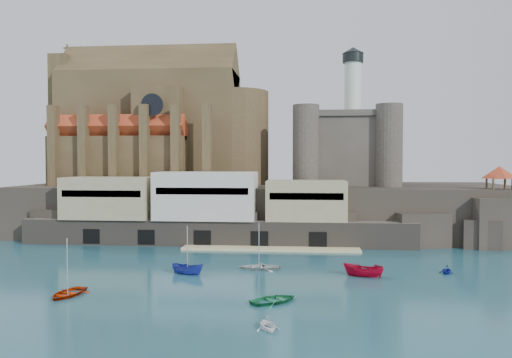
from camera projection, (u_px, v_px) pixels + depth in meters
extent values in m
plane|color=#1A4957|center=(247.00, 273.00, 66.45)|extent=(300.00, 300.00, 0.00)
cube|color=black|center=(268.00, 208.00, 106.08)|extent=(100.00, 34.00, 10.00)
cube|color=black|center=(59.00, 225.00, 93.23)|extent=(9.00, 5.00, 6.00)
cube|color=black|center=(142.00, 226.00, 91.76)|extent=(9.00, 5.00, 6.00)
cube|color=black|center=(234.00, 227.00, 90.19)|extent=(9.00, 5.00, 6.00)
cube|color=black|center=(329.00, 228.00, 88.63)|extent=(9.00, 5.00, 6.00)
cube|color=black|center=(421.00, 230.00, 87.15)|extent=(9.00, 5.00, 6.00)
cube|color=#5E554B|center=(217.00, 232.00, 89.50)|extent=(70.00, 6.00, 4.50)
cube|color=beige|center=(271.00, 249.00, 84.17)|extent=(30.00, 4.00, 0.40)
cube|color=black|center=(92.00, 236.00, 88.66)|extent=(3.00, 0.40, 2.60)
cube|color=black|center=(147.00, 237.00, 87.74)|extent=(3.00, 0.40, 2.60)
cube|color=black|center=(202.00, 238.00, 86.82)|extent=(3.00, 0.40, 2.60)
cube|color=black|center=(260.00, 239.00, 85.90)|extent=(3.00, 0.40, 2.60)
cube|color=black|center=(318.00, 239.00, 84.98)|extent=(3.00, 0.40, 2.60)
cube|color=tan|center=(111.00, 197.00, 92.13)|extent=(16.00, 9.00, 7.50)
cube|color=beige|center=(207.00, 195.00, 90.45)|extent=(18.00, 9.00, 8.50)
cube|color=tan|center=(306.00, 200.00, 88.82)|extent=(14.00, 8.00, 7.00)
cube|color=#473721|center=(151.00, 129.00, 109.87)|extent=(38.00, 14.00, 24.00)
cube|color=#473721|center=(150.00, 75.00, 109.46)|extent=(38.00, 13.01, 13.01)
cylinder|color=#473721|center=(236.00, 138.00, 108.19)|extent=(14.00, 14.00, 20.00)
cube|color=#473721|center=(169.00, 138.00, 109.58)|extent=(10.00, 20.00, 20.00)
cube|color=#473721|center=(118.00, 161.00, 101.03)|extent=(28.00, 5.00, 10.00)
cube|color=#473721|center=(147.00, 161.00, 119.94)|extent=(28.00, 5.00, 10.00)
cube|color=#AA391D|center=(117.00, 128.00, 100.80)|extent=(28.00, 5.66, 5.66)
cube|color=#AA391D|center=(147.00, 134.00, 119.71)|extent=(28.00, 5.66, 5.66)
cube|color=#473721|center=(68.00, 121.00, 111.55)|extent=(4.00, 10.00, 28.00)
cylinder|color=black|center=(152.00, 105.00, 97.38)|extent=(4.40, 0.30, 4.40)
cube|color=#473721|center=(54.00, 146.00, 99.05)|extent=(1.60, 2.20, 16.00)
cube|color=#473721|center=(84.00, 146.00, 98.48)|extent=(1.60, 2.20, 16.00)
cube|color=#473721|center=(114.00, 146.00, 97.91)|extent=(1.60, 2.20, 16.00)
cube|color=#473721|center=(145.00, 146.00, 97.34)|extent=(1.60, 2.20, 16.00)
cube|color=#473721|center=(176.00, 146.00, 96.76)|extent=(1.60, 2.20, 16.00)
cube|color=#473721|center=(207.00, 145.00, 96.19)|extent=(1.60, 2.20, 16.00)
cube|color=#413B33|center=(344.00, 152.00, 105.19)|extent=(16.00, 16.00, 14.00)
cube|color=#413B33|center=(344.00, 116.00, 104.93)|extent=(17.00, 17.00, 1.20)
cylinder|color=#413B33|center=(306.00, 146.00, 97.93)|extent=(5.20, 5.20, 16.00)
cylinder|color=#413B33|center=(389.00, 146.00, 96.45)|extent=(5.20, 5.20, 16.00)
cylinder|color=#413B33|center=(305.00, 148.00, 113.85)|extent=(5.20, 5.20, 16.00)
cylinder|color=#413B33|center=(377.00, 148.00, 112.37)|extent=(5.20, 5.20, 16.00)
cylinder|color=silver|center=(353.00, 91.00, 106.54)|extent=(3.60, 3.60, 12.00)
cylinder|color=black|center=(353.00, 58.00, 106.29)|extent=(4.40, 4.40, 2.00)
cone|color=black|center=(353.00, 50.00, 106.24)|extent=(4.60, 4.60, 1.40)
cube|color=black|center=(499.00, 221.00, 88.30)|extent=(12.00, 10.00, 8.70)
cube|color=black|center=(481.00, 234.00, 85.75)|extent=(6.00, 5.00, 5.00)
cube|color=#473721|center=(499.00, 196.00, 88.15)|extent=(4.20, 4.20, 0.30)
cylinder|color=#473721|center=(493.00, 188.00, 86.65)|extent=(0.36, 0.36, 3.20)
cylinder|color=#473721|center=(512.00, 188.00, 86.36)|extent=(0.36, 0.36, 3.20)
cylinder|color=#473721|center=(486.00, 187.00, 89.84)|extent=(0.36, 0.36, 3.20)
cylinder|color=#473721|center=(505.00, 187.00, 89.54)|extent=(0.36, 0.36, 3.20)
pyramid|color=#AA391D|center=(499.00, 172.00, 88.00)|extent=(6.40, 6.40, 2.20)
imported|color=#AC2402|center=(68.00, 295.00, 55.42)|extent=(3.97, 1.72, 5.37)
imported|color=white|center=(268.00, 329.00, 44.16)|extent=(2.97, 2.44, 2.97)
imported|color=#24329E|center=(187.00, 274.00, 65.97)|extent=(2.22, 2.19, 4.64)
imported|color=#22824C|center=(274.00, 302.00, 52.83)|extent=(3.16, 3.78, 5.39)
imported|color=#A70623|center=(363.00, 277.00, 64.49)|extent=(2.35, 2.32, 5.15)
imported|color=silver|center=(259.00, 269.00, 68.99)|extent=(1.55, 4.15, 5.68)
imported|color=navy|center=(447.00, 273.00, 66.46)|extent=(2.70, 2.21, 2.70)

